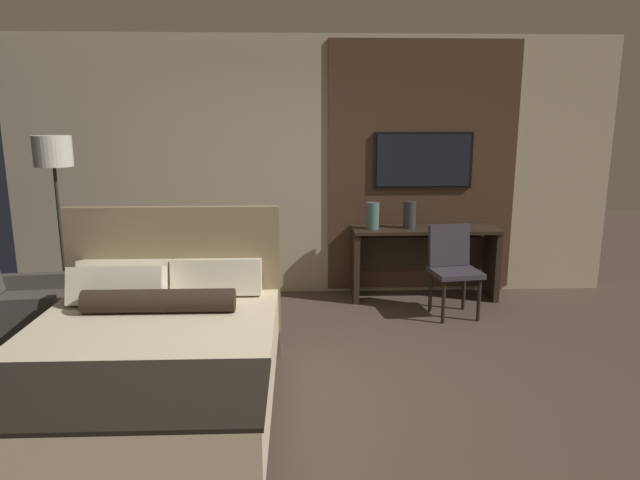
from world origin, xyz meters
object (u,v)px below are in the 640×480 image
object	(u,v)px
vase_short	(410,215)
tv	(423,160)
desk_chair	(452,262)
armchair_by_window	(18,316)
desk	(423,251)
vase_tall	(373,216)
bed	(145,369)
floor_lamp	(54,167)

from	to	relation	value
vase_short	tv	bearing A→B (deg)	52.70
tv	vase_short	distance (m)	0.63
desk_chair	armchair_by_window	bearing A→B (deg)	-178.77
desk	vase_tall	xyz separation A→B (m)	(-0.57, -0.07, 0.41)
vase_tall	tv	bearing A→B (deg)	23.97
bed	vase_tall	distance (m)	3.08
armchair_by_window	vase_short	bearing A→B (deg)	-78.73
desk	armchair_by_window	world-z (taller)	desk
desk_chair	vase_tall	distance (m)	0.96
desk	vase_short	xyz separation A→B (m)	(-0.17, -0.04, 0.41)
floor_lamp	bed	bearing A→B (deg)	-56.37
armchair_by_window	vase_short	xyz separation A→B (m)	(3.63, 1.15, 0.67)
vase_short	floor_lamp	bearing A→B (deg)	-169.69
tv	vase_tall	world-z (taller)	tv
tv	bed	bearing A→B (deg)	-131.23
tv	floor_lamp	size ratio (longest dim) A/B	0.60
armchair_by_window	vase_tall	size ratio (longest dim) A/B	3.28
vase_short	armchair_by_window	bearing A→B (deg)	-162.36
floor_lamp	vase_tall	world-z (taller)	floor_lamp
armchair_by_window	vase_short	distance (m)	3.87
vase_tall	bed	bearing A→B (deg)	-126.26
armchair_by_window	vase_short	size ratio (longest dim) A/B	3.21
desk_chair	desk	bearing A→B (deg)	99.01
tv	floor_lamp	world-z (taller)	tv
desk	armchair_by_window	bearing A→B (deg)	-162.58
tv	vase_short	bearing A→B (deg)	-127.30
desk	tv	bearing A→B (deg)	90.00
desk_chair	tv	bearing A→B (deg)	94.84
vase_tall	vase_short	size ratio (longest dim) A/B	0.98
desk_chair	vase_short	size ratio (longest dim) A/B	3.13
tv	vase_short	xyz separation A→B (m)	(-0.17, -0.23, -0.56)
bed	tv	size ratio (longest dim) A/B	2.06
bed	vase_short	distance (m)	3.35
desk	vase_tall	world-z (taller)	vase_tall
armchair_by_window	floor_lamp	size ratio (longest dim) A/B	0.52
vase_tall	desk_chair	bearing A→B (deg)	-33.18
desk	floor_lamp	size ratio (longest dim) A/B	0.87
desk_chair	vase_tall	world-z (taller)	vase_tall
tv	desk	bearing A→B (deg)	-90.00
bed	desk	distance (m)	3.45
desk	vase_short	size ratio (longest dim) A/B	5.43
desk_chair	vase_tall	size ratio (longest dim) A/B	3.19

